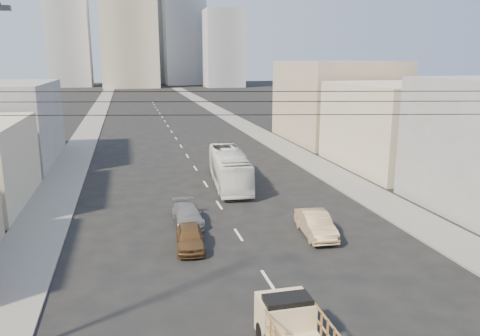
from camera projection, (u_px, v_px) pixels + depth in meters
name	position (u px, v px, depth m)	size (l,w,h in m)	color
sidewalk_left	(93.00, 121.00, 78.27)	(3.50, 180.00, 0.12)	gray
sidewalk_right	(230.00, 117.00, 83.63)	(3.50, 180.00, 0.12)	gray
lane_dashes	(174.00, 135.00, 64.87)	(0.15, 104.00, 0.01)	silver
flatbed_pickup	(295.00, 330.00, 16.16)	(1.95, 4.41, 1.90)	#D3B88D
city_bus	(229.00, 168.00, 38.64)	(2.44, 10.45, 2.91)	white
sedan_brown	(190.00, 237.00, 25.81)	(1.50, 3.74, 1.27)	brown
sedan_tan	(316.00, 224.00, 27.66)	(1.51, 4.34, 1.43)	tan
sedan_grey	(187.00, 214.00, 29.73)	(1.69, 4.15, 1.21)	slate
overhead_wires	(334.00, 102.00, 14.07)	(23.01, 5.02, 0.72)	black
bldg_right_mid	(403.00, 126.00, 44.74)	(11.00, 14.00, 8.00)	#BEB799
bldg_right_far	(336.00, 101.00, 59.77)	(12.00, 16.00, 10.00)	tan
high_rise_tower	(127.00, 3.00, 167.91)	(20.00, 20.00, 60.00)	tan
midrise_ne	(184.00, 34.00, 189.40)	(16.00, 16.00, 40.00)	#95969D
midrise_nw	(69.00, 41.00, 175.31)	(15.00, 15.00, 34.00)	#95969D
midrise_back	(152.00, 31.00, 200.41)	(18.00, 18.00, 44.00)	gray
midrise_east	(223.00, 49.00, 174.57)	(14.00, 14.00, 28.00)	#95969D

